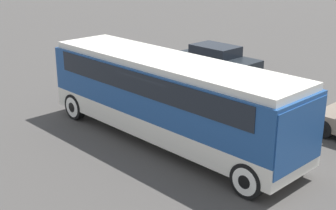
% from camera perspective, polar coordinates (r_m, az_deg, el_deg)
% --- Properties ---
extents(ground_plane, '(120.00, 120.00, 0.00)m').
position_cam_1_polar(ground_plane, '(16.27, 0.00, -4.38)').
color(ground_plane, '#423F3D').
extents(tour_bus, '(10.07, 2.53, 2.92)m').
position_cam_1_polar(tour_bus, '(15.59, 0.24, 1.46)').
color(tour_bus, silver).
rests_on(tour_bus, ground_plane).
extents(parked_car_mid, '(4.55, 1.86, 1.48)m').
position_cam_1_polar(parked_car_mid, '(24.67, 6.00, 5.51)').
color(parked_car_mid, black).
rests_on(parked_car_mid, ground_plane).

